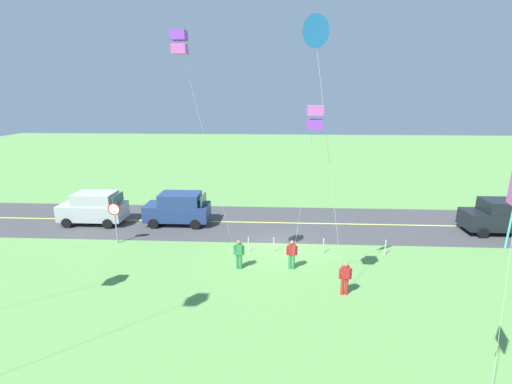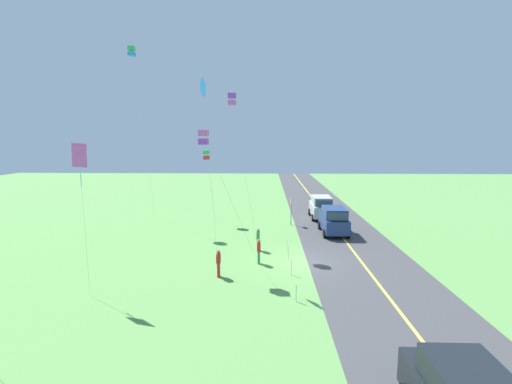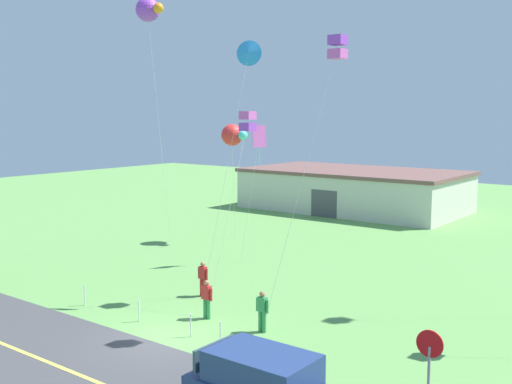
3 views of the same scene
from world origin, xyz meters
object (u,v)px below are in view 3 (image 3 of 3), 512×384
(kite_red_low, at_px, (248,54))
(kite_yellow_high, at_px, (337,48))
(kite_pink_drift, at_px, (233,135))
(kite_green_far, at_px, (148,10))
(person_adult_companion, at_px, (207,298))
(kite_blue_mid, at_px, (247,122))
(person_adult_near, at_px, (203,278))
(kite_cyan_top, at_px, (259,139))
(warehouse_distant, at_px, (354,190))
(stop_sign, at_px, (429,357))
(person_child_watcher, at_px, (262,310))

(kite_red_low, bearing_deg, kite_yellow_high, -12.92)
(kite_yellow_high, bearing_deg, kite_pink_drift, 142.22)
(kite_red_low, bearing_deg, kite_green_far, 158.22)
(person_adult_companion, distance_m, kite_blue_mid, 7.83)
(person_adult_near, bearing_deg, kite_blue_mid, 146.70)
(kite_green_far, bearing_deg, kite_cyan_top, 11.43)
(warehouse_distant, bearing_deg, kite_pink_drift, -89.43)
(stop_sign, distance_m, kite_green_far, 27.06)
(person_adult_near, bearing_deg, kite_cyan_top, -137.16)
(kite_pink_drift, bearing_deg, person_adult_near, -56.64)
(kite_green_far, bearing_deg, kite_blue_mid, -21.68)
(person_adult_companion, bearing_deg, kite_red_low, -77.19)
(kite_yellow_high, bearing_deg, kite_cyan_top, 142.07)
(person_adult_near, distance_m, kite_pink_drift, 14.11)
(kite_red_low, distance_m, kite_yellow_high, 5.21)
(person_child_watcher, relative_size, kite_red_low, 0.14)
(kite_red_low, xyz_separation_m, warehouse_distant, (-9.09, 26.35, -9.09))
(kite_green_far, height_order, kite_cyan_top, kite_green_far)
(kite_cyan_top, bearing_deg, stop_sign, -38.61)
(stop_sign, relative_size, person_adult_near, 1.60)
(kite_yellow_high, bearing_deg, person_child_watcher, -135.36)
(person_adult_near, height_order, person_adult_companion, same)
(person_adult_companion, height_order, kite_blue_mid, kite_blue_mid)
(kite_red_low, relative_size, kite_pink_drift, 1.50)
(stop_sign, xyz_separation_m, kite_pink_drift, (-19.78, 15.64, 5.13))
(kite_yellow_high, height_order, kite_pink_drift, kite_yellow_high)
(kite_yellow_high, bearing_deg, person_adult_companion, -156.44)
(kite_blue_mid, height_order, kite_green_far, kite_green_far)
(kite_blue_mid, height_order, kite_yellow_high, kite_yellow_high)
(person_adult_companion, xyz_separation_m, kite_green_far, (-11.18, 7.54, 13.45))
(person_adult_near, xyz_separation_m, kite_pink_drift, (-7.00, 10.64, 6.07))
(person_child_watcher, relative_size, kite_pink_drift, 0.21)
(kite_yellow_high, bearing_deg, kite_green_far, 160.95)
(kite_green_far, distance_m, warehouse_distant, 25.41)
(person_child_watcher, height_order, kite_cyan_top, kite_cyan_top)
(person_child_watcher, height_order, kite_yellow_high, kite_yellow_high)
(kite_pink_drift, relative_size, warehouse_distant, 0.42)
(kite_green_far, bearing_deg, kite_red_low, -21.78)
(kite_red_low, height_order, kite_cyan_top, kite_red_low)
(person_adult_near, bearing_deg, stop_sign, 95.84)
(kite_blue_mid, bearing_deg, kite_green_far, 158.32)
(person_adult_near, xyz_separation_m, kite_red_low, (1.92, 0.95, 9.98))
(person_adult_near, bearing_deg, kite_yellow_high, 115.48)
(kite_red_low, relative_size, kite_blue_mid, 1.36)
(person_child_watcher, bearing_deg, kite_green_far, 43.06)
(person_adult_near, height_order, kite_cyan_top, kite_cyan_top)
(person_adult_companion, relative_size, person_child_watcher, 1.00)
(kite_green_far, relative_size, kite_cyan_top, 1.95)
(kite_green_far, bearing_deg, person_child_watcher, -28.11)
(person_child_watcher, relative_size, kite_yellow_high, 0.14)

